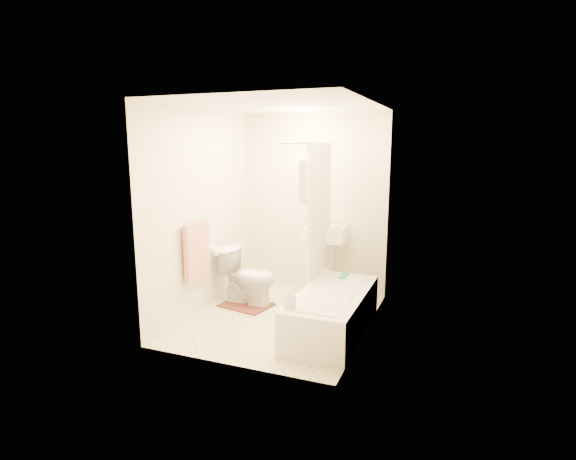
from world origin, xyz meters
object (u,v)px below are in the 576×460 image
at_px(toilet, 248,277).
at_px(bath_mat, 246,305).
at_px(sink, 325,258).
at_px(bathtub, 332,312).
at_px(soap_bottle, 290,299).

xyz_separation_m(toilet, bath_mat, (0.01, -0.09, -0.34)).
xyz_separation_m(sink, bathtub, (0.41, -1.08, -0.29)).
bearing_deg(sink, bathtub, -71.92).
bearing_deg(toilet, soap_bottle, -134.69).
distance_m(bathtub, soap_bottle, 0.73).
distance_m(sink, bath_mat, 1.19).
xyz_separation_m(toilet, sink, (0.81, 0.64, 0.16)).
relative_size(sink, bathtub, 0.66).
bearing_deg(toilet, sink, -49.56).
bearing_deg(bath_mat, bathtub, -16.11).
relative_size(bath_mat, soap_bottle, 3.25).
bearing_deg(soap_bottle, bath_mat, 135.06).
height_order(toilet, soap_bottle, toilet).
bearing_deg(bathtub, toilet, 160.17).
relative_size(sink, soap_bottle, 5.59).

